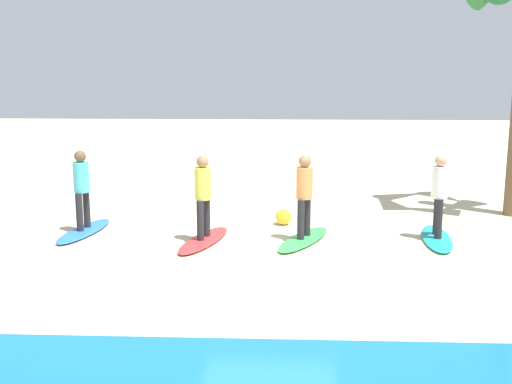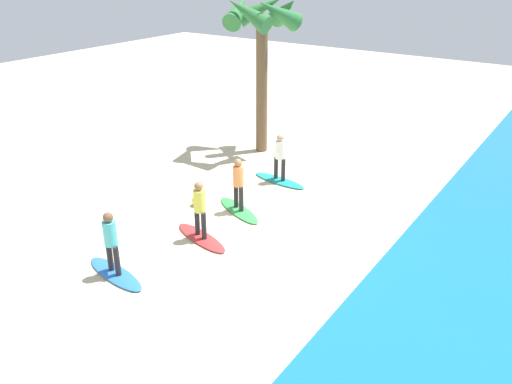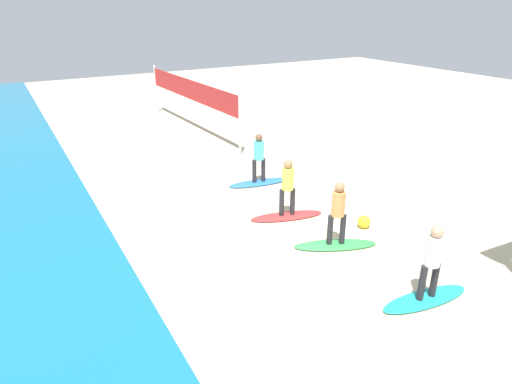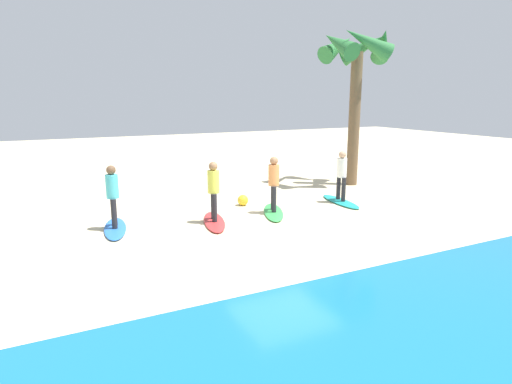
# 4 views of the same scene
# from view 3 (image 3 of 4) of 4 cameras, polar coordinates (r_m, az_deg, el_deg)

# --- Properties ---
(ground_plane) EXTENTS (60.00, 60.00, 0.00)m
(ground_plane) POSITION_cam_3_polar(r_m,az_deg,el_deg) (11.02, 1.02, -7.76)
(ground_plane) COLOR beige
(surfboard_teal) EXTENTS (0.80, 2.15, 0.09)m
(surfboard_teal) POSITION_cam_3_polar(r_m,az_deg,el_deg) (10.04, 20.79, -12.64)
(surfboard_teal) COLOR teal
(surfboard_teal) RESTS_ON ground
(surfer_teal) EXTENTS (0.32, 0.46, 1.64)m
(surfer_teal) POSITION_cam_3_polar(r_m,az_deg,el_deg) (9.52, 21.64, -7.76)
(surfer_teal) COLOR #232328
(surfer_teal) RESTS_ON surfboard_teal
(surfboard_green) EXTENTS (1.38, 2.14, 0.09)m
(surfboard_green) POSITION_cam_3_polar(r_m,az_deg,el_deg) (11.43, 10.07, -6.66)
(surfboard_green) COLOR green
(surfboard_green) RESTS_ON ground
(surfer_green) EXTENTS (0.32, 0.43, 1.64)m
(surfer_green) POSITION_cam_3_polar(r_m,az_deg,el_deg) (10.98, 10.43, -2.17)
(surfer_green) COLOR #232328
(surfer_green) RESTS_ON surfboard_green
(surfboard_red) EXTENTS (1.11, 2.17, 0.09)m
(surfboard_red) POSITION_cam_3_polar(r_m,az_deg,el_deg) (12.73, 3.94, -3.07)
(surfboard_red) COLOR red
(surfboard_red) RESTS_ON ground
(surfer_red) EXTENTS (0.32, 0.45, 1.64)m
(surfer_red) POSITION_cam_3_polar(r_m,az_deg,el_deg) (12.32, 4.07, 1.07)
(surfer_red) COLOR #232328
(surfer_red) RESTS_ON surfboard_red
(surfboard_blue) EXTENTS (0.90, 2.16, 0.09)m
(surfboard_blue) POSITION_cam_3_polar(r_m,az_deg,el_deg) (15.01, 0.36, 1.22)
(surfboard_blue) COLOR blue
(surfboard_blue) RESTS_ON ground
(surfer_blue) EXTENTS (0.32, 0.46, 1.64)m
(surfer_blue) POSITION_cam_3_polar(r_m,az_deg,el_deg) (14.66, 0.37, 4.81)
(surfer_blue) COLOR #232328
(surfer_blue) RESTS_ON surfboard_blue
(volleyball_net) EXTENTS (9.09, 0.47, 2.50)m
(volleyball_net) POSITION_cam_3_polar(r_m,az_deg,el_deg) (21.33, -8.38, 12.53)
(volleyball_net) COLOR silver
(volleyball_net) RESTS_ON ground
(beach_ball) EXTENTS (0.35, 0.35, 0.35)m
(beach_ball) POSITION_cam_3_polar(r_m,az_deg,el_deg) (12.43, 13.62, -3.73)
(beach_ball) COLOR yellow
(beach_ball) RESTS_ON ground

